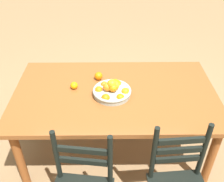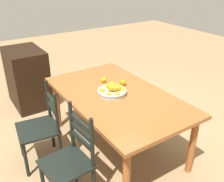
{
  "view_description": "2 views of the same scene",
  "coord_description": "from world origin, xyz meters",
  "px_view_note": "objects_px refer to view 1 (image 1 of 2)",
  "views": [
    {
      "loc": [
        0.05,
        1.82,
        2.08
      ],
      "look_at": [
        0.03,
        0.04,
        0.77
      ],
      "focal_mm": 41.5,
      "sensor_mm": 36.0,
      "label": 1
    },
    {
      "loc": [
        -2.1,
        1.43,
        2.02
      ],
      "look_at": [
        0.03,
        0.04,
        0.77
      ],
      "focal_mm": 40.33,
      "sensor_mm": 36.0,
      "label": 2
    }
  ],
  "objects_px": {
    "orange_loose_0": "(74,85)",
    "orange_loose_1": "(99,76)",
    "fruit_bowl": "(112,90)",
    "dining_table": "(115,99)"
  },
  "relations": [
    {
      "from": "orange_loose_0",
      "to": "orange_loose_1",
      "type": "bearing_deg",
      "value": -145.67
    },
    {
      "from": "orange_loose_1",
      "to": "fruit_bowl",
      "type": "bearing_deg",
      "value": 117.5
    },
    {
      "from": "fruit_bowl",
      "to": "orange_loose_1",
      "type": "distance_m",
      "value": 0.27
    },
    {
      "from": "fruit_bowl",
      "to": "orange_loose_1",
      "type": "height_order",
      "value": "fruit_bowl"
    },
    {
      "from": "fruit_bowl",
      "to": "orange_loose_0",
      "type": "relative_size",
      "value": 5.06
    },
    {
      "from": "dining_table",
      "to": "orange_loose_1",
      "type": "distance_m",
      "value": 0.28
    },
    {
      "from": "dining_table",
      "to": "fruit_bowl",
      "type": "relative_size",
      "value": 5.36
    },
    {
      "from": "dining_table",
      "to": "fruit_bowl",
      "type": "xyz_separation_m",
      "value": [
        0.03,
        0.04,
        0.12
      ]
    },
    {
      "from": "fruit_bowl",
      "to": "orange_loose_1",
      "type": "bearing_deg",
      "value": -62.5
    },
    {
      "from": "dining_table",
      "to": "orange_loose_0",
      "type": "relative_size",
      "value": 27.13
    }
  ]
}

